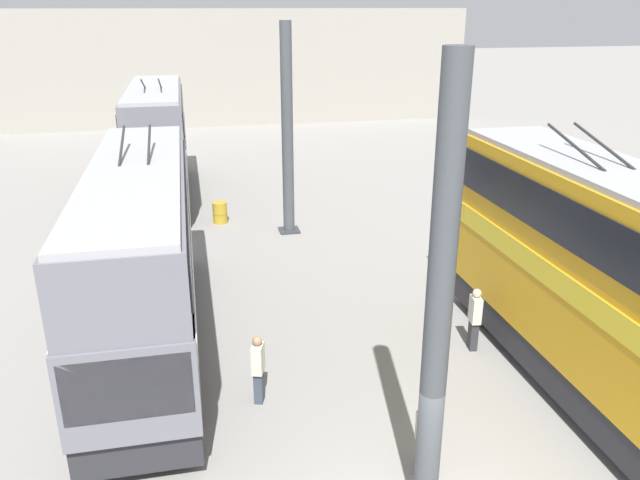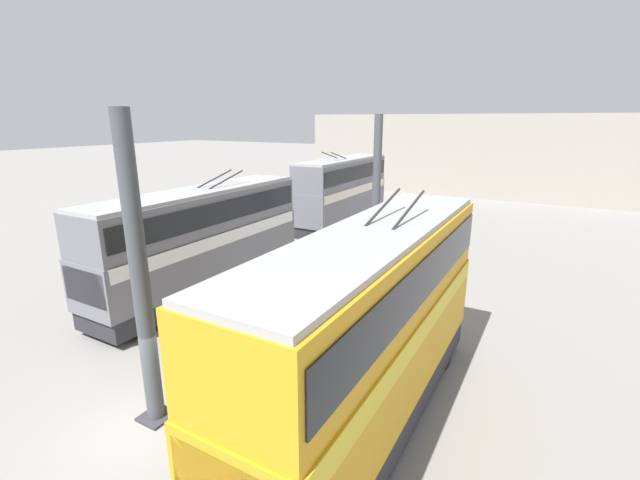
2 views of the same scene
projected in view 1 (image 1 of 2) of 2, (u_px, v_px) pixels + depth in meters
depot_back_wall at (235, 69)px, 46.24m from camera, size 0.50×36.00×8.41m
support_column_near at (438, 316)px, 10.08m from camera, size 0.80×0.80×8.13m
support_column_far at (287, 135)px, 24.01m from camera, size 0.80×0.80×8.13m
bus_left_near at (608, 275)px, 13.81m from camera, size 10.75×2.54×5.98m
bus_right_near at (142, 248)px, 16.08m from camera, size 11.41×2.54×5.50m
bus_right_mid at (158, 136)px, 28.95m from camera, size 10.22×2.54×5.79m
person_by_right_row at (258, 367)px, 14.21m from camera, size 0.47×0.36×1.71m
person_aisle_foreground at (424, 439)px, 12.00m from camera, size 0.42×0.24×1.55m
person_by_left_row at (475, 318)px, 16.40m from camera, size 0.45×0.29×1.76m
oil_drum at (220, 213)px, 26.24m from camera, size 0.63×0.63×0.90m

